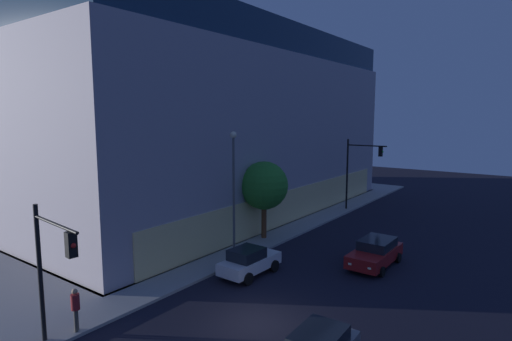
# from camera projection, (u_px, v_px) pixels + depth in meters

# --- Properties ---
(ground_plane) EXTENTS (120.00, 120.00, 0.00)m
(ground_plane) POSITION_uv_depth(u_px,v_px,m) (257.00, 324.00, 18.28)
(ground_plane) COLOR black
(modern_building) EXTENTS (38.03, 24.04, 17.07)m
(modern_building) POSITION_uv_depth(u_px,v_px,m) (195.00, 124.00, 41.73)
(modern_building) COLOR #4C4C51
(modern_building) RESTS_ON ground
(traffic_light_near_corner) EXTENTS (0.57, 3.63, 5.64)m
(traffic_light_near_corner) POSITION_uv_depth(u_px,v_px,m) (51.00, 258.00, 15.41)
(traffic_light_near_corner) COLOR black
(traffic_light_near_corner) RESTS_ON sidewalk_corner
(traffic_light_far_corner) EXTENTS (0.32, 3.88, 6.87)m
(traffic_light_far_corner) POSITION_uv_depth(u_px,v_px,m) (358.00, 164.00, 39.33)
(traffic_light_far_corner) COLOR black
(traffic_light_far_corner) RESTS_ON sidewalk_corner
(street_lamp_sidewalk) EXTENTS (0.44, 0.44, 8.10)m
(street_lamp_sidewalk) POSITION_uv_depth(u_px,v_px,m) (234.00, 178.00, 26.40)
(street_lamp_sidewalk) COLOR #595959
(street_lamp_sidewalk) RESTS_ON sidewalk_corner
(sidewalk_tree) EXTENTS (3.58, 3.58, 5.76)m
(sidewalk_tree) POSITION_uv_depth(u_px,v_px,m) (264.00, 186.00, 30.28)
(sidewalk_tree) COLOR brown
(sidewalk_tree) RESTS_ON sidewalk_corner
(pedestrian_waiting) EXTENTS (0.36, 0.36, 1.87)m
(pedestrian_waiting) POSITION_uv_depth(u_px,v_px,m) (75.00, 306.00, 17.24)
(pedestrian_waiting) COLOR #4C473D
(pedestrian_waiting) RESTS_ON sidewalk_corner
(car_white) EXTENTS (4.07, 2.05, 1.64)m
(car_white) POSITION_uv_depth(u_px,v_px,m) (249.00, 261.00, 23.79)
(car_white) COLOR silver
(car_white) RESTS_ON ground
(car_red) EXTENTS (4.78, 2.25, 1.63)m
(car_red) POSITION_uv_depth(u_px,v_px,m) (375.00, 252.00, 25.35)
(car_red) COLOR maroon
(car_red) RESTS_ON ground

